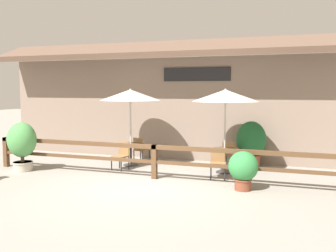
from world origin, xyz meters
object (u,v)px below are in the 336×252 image
(chair_near_wallside, at_px, (140,148))
(potted_plant_small_flowering, at_px, (243,169))
(potted_plant_tall_tropical, at_px, (251,142))
(chair_middle_streetside, at_px, (218,162))
(chair_near_streetside, at_px, (121,155))
(chair_middle_wallside, at_px, (230,153))
(potted_plant_broad_leaf, at_px, (22,143))
(dining_table_near, at_px, (131,148))
(patio_umbrella_middle, at_px, (225,96))
(dining_table_middle, at_px, (224,154))
(patio_umbrella_near, at_px, (130,95))

(chair_near_wallside, distance_m, potted_plant_small_flowering, 4.59)
(potted_plant_tall_tropical, bearing_deg, chair_middle_streetside, -110.77)
(chair_near_wallside, height_order, potted_plant_small_flowering, potted_plant_small_flowering)
(chair_near_streetside, xyz_separation_m, chair_middle_wallside, (3.16, 1.31, 0.00))
(potted_plant_small_flowering, xyz_separation_m, potted_plant_broad_leaf, (-6.68, 0.04, 0.32))
(potted_plant_small_flowering, bearing_deg, potted_plant_broad_leaf, 179.64)
(chair_near_wallside, bearing_deg, dining_table_near, 99.66)
(chair_near_streetside, relative_size, patio_umbrella_middle, 0.33)
(patio_umbrella_middle, relative_size, dining_table_middle, 2.80)
(chair_middle_wallside, height_order, potted_plant_tall_tropical, potted_plant_tall_tropical)
(patio_umbrella_middle, distance_m, potted_plant_small_flowering, 2.63)
(potted_plant_broad_leaf, bearing_deg, dining_table_middle, 16.56)
(dining_table_near, bearing_deg, potted_plant_small_flowering, -25.75)
(potted_plant_broad_leaf, xyz_separation_m, potted_plant_tall_tropical, (6.54, 2.87, -0.07))
(patio_umbrella_near, relative_size, chair_near_wallside, 2.99)
(patio_umbrella_middle, bearing_deg, potted_plant_broad_leaf, -163.44)
(chair_middle_streetside, height_order, potted_plant_tall_tropical, potted_plant_tall_tropical)
(patio_umbrella_near, height_order, chair_middle_wallside, patio_umbrella_near)
(chair_near_wallside, xyz_separation_m, patio_umbrella_middle, (3.04, -0.74, 1.83))
(chair_near_wallside, distance_m, potted_plant_tall_tropical, 3.73)
(dining_table_near, distance_m, chair_near_streetside, 0.66)
(dining_table_near, distance_m, potted_plant_small_flowering, 4.32)
(patio_umbrella_near, xyz_separation_m, chair_near_wallside, (0.06, 0.66, -1.83))
(patio_umbrella_near, distance_m, potted_plant_broad_leaf, 3.64)
(dining_table_near, relative_size, chair_middle_streetside, 1.07)
(patio_umbrella_near, xyz_separation_m, chair_middle_wallside, (3.14, 0.65, -1.83))
(chair_near_streetside, xyz_separation_m, chair_near_wallside, (0.08, 1.31, 0.00))
(chair_near_wallside, xyz_separation_m, chair_middle_streetside, (2.99, -1.48, 0.00))
(chair_near_wallside, height_order, patio_umbrella_middle, patio_umbrella_middle)
(dining_table_middle, bearing_deg, chair_near_wallside, 166.34)
(chair_near_wallside, bearing_deg, chair_middle_streetside, 168.57)
(patio_umbrella_near, distance_m, potted_plant_tall_tropical, 4.17)
(dining_table_near, bearing_deg, patio_umbrella_near, -90.00)
(patio_umbrella_near, bearing_deg, chair_middle_wallside, 11.74)
(chair_near_wallside, distance_m, patio_umbrella_middle, 3.63)
(patio_umbrella_near, xyz_separation_m, potted_plant_small_flowering, (3.89, -1.88, -1.76))
(potted_plant_small_flowering, bearing_deg, chair_near_wallside, 146.53)
(dining_table_near, height_order, chair_near_streetside, chair_near_streetside)
(chair_near_wallside, bearing_deg, chair_near_streetside, 101.34)
(chair_near_wallside, distance_m, chair_middle_wallside, 3.08)
(patio_umbrella_middle, relative_size, chair_middle_wallside, 2.99)
(patio_umbrella_near, bearing_deg, potted_plant_tall_tropical, 15.44)
(dining_table_middle, xyz_separation_m, potted_plant_broad_leaf, (-5.89, -1.75, 0.30))
(potted_plant_small_flowering, distance_m, potted_plant_broad_leaf, 6.69)
(patio_umbrella_near, height_order, dining_table_middle, patio_umbrella_near)
(chair_middle_streetside, bearing_deg, chair_middle_wallside, 74.85)
(patio_umbrella_middle, bearing_deg, dining_table_near, 178.47)
(chair_middle_streetside, distance_m, potted_plant_tall_tropical, 2.01)
(chair_middle_streetside, xyz_separation_m, chair_middle_wallside, (0.09, 1.47, 0.00))
(patio_umbrella_middle, bearing_deg, chair_middle_wallside, 86.90)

